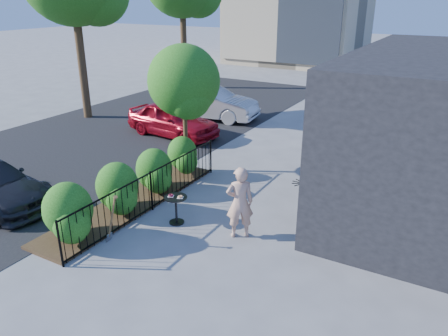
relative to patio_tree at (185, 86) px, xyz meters
The scene contains 11 objects.
ground 4.50m from the patio_tree, 50.96° to the right, with size 120.00×120.00×0.00m, color gray.
fence 3.61m from the patio_tree, 75.06° to the right, with size 0.05×6.05×1.10m.
planting_bed 3.88m from the patio_tree, 89.26° to the right, with size 1.30×6.00×0.08m, color #382616.
shrubs 3.37m from the patio_tree, 87.08° to the right, with size 1.10×5.60×1.24m.
patio_tree is the anchor object (origin of this frame).
street 5.51m from the patio_tree, behind, with size 9.00×30.00×0.01m, color black.
cafe_table 4.14m from the patio_tree, 60.54° to the right, with size 0.57×0.57×0.76m.
woman 4.77m from the patio_tree, 39.81° to the right, with size 0.64×0.42×1.75m, color tan.
shovel 5.12m from the patio_tree, 77.70° to the right, with size 0.43×0.16×1.26m.
car_red 4.41m from the patio_tree, 132.53° to the left, with size 1.59×3.96×1.35m, color #A00D1D.
car_silver 6.76m from the patio_tree, 115.23° to the left, with size 1.57×4.51×1.48m, color silver.
Camera 1 is at (5.26, -8.07, 5.33)m, focal length 35.00 mm.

